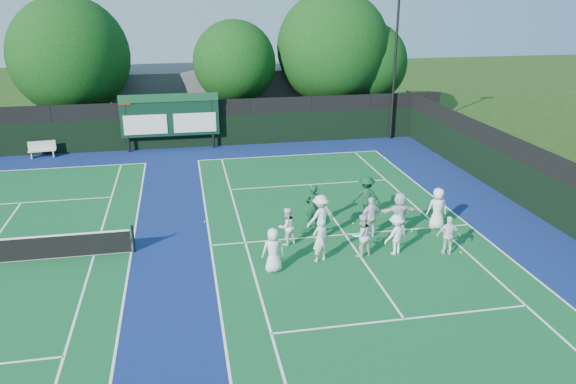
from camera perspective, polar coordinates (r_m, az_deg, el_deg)
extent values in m
plane|color=#1C390F|center=(22.36, 6.53, -5.38)|extent=(120.00, 120.00, 0.00)
cube|color=navy|center=(22.36, -9.18, -5.50)|extent=(34.00, 32.00, 0.01)
cube|color=#115528|center=(23.22, 5.80, -4.33)|extent=(10.97, 23.77, 0.00)
cube|color=white|center=(34.09, 0.16, 3.73)|extent=(10.97, 0.08, 0.00)
cube|color=white|center=(22.37, -7.86, -5.39)|extent=(0.08, 23.77, 0.00)
cube|color=white|center=(25.26, 17.84, -3.17)|extent=(0.08, 23.77, 0.00)
cube|color=white|center=(22.46, -4.36, -5.14)|extent=(0.08, 23.77, 0.00)
cube|color=white|center=(24.66, 15.03, -3.45)|extent=(0.08, 23.77, 0.00)
cube|color=white|center=(17.92, 11.71, -12.52)|extent=(8.23, 0.08, 0.00)
cube|color=white|center=(28.97, 2.24, 0.77)|extent=(8.23, 0.08, 0.00)
cube|color=white|center=(23.22, 5.80, -4.32)|extent=(0.08, 12.80, 0.00)
cube|color=white|center=(34.38, -23.41, 2.20)|extent=(10.97, 0.08, 0.00)
cube|color=white|center=(22.47, -15.62, -5.86)|extent=(0.08, 23.77, 0.00)
cube|color=white|center=(22.65, -19.09, -6.04)|extent=(0.08, 23.77, 0.00)
cube|color=white|center=(29.32, -25.49, -1.00)|extent=(8.23, 0.08, 0.00)
cube|color=black|center=(36.26, -10.20, 6.01)|extent=(34.00, 0.08, 2.00)
cube|color=black|center=(35.94, -10.34, 8.34)|extent=(34.00, 0.05, 1.00)
cube|color=black|center=(26.75, 24.70, -0.52)|extent=(0.08, 32.00, 2.00)
cube|color=black|center=(26.31, 25.17, 2.54)|extent=(0.05, 32.00, 1.00)
cylinder|color=black|center=(35.85, -16.04, 6.63)|extent=(0.16, 0.16, 3.50)
cylinder|color=black|center=(35.75, -7.68, 7.19)|extent=(0.16, 0.16, 3.50)
cube|color=black|center=(35.61, -11.92, 7.63)|extent=(6.00, 0.15, 2.60)
cube|color=#134325|center=(35.30, -12.05, 9.34)|extent=(6.00, 0.05, 0.50)
cube|color=silver|center=(35.68, -14.28, 6.65)|extent=(2.60, 0.04, 1.20)
cube|color=silver|center=(35.62, -9.44, 6.97)|extent=(2.60, 0.04, 1.20)
cube|color=maroon|center=(35.47, -16.28, 8.87)|extent=(0.70, 0.04, 0.50)
cube|color=#56565B|center=(44.10, -5.24, 10.01)|extent=(18.00, 6.00, 4.00)
cylinder|color=black|center=(37.84, 10.82, 12.71)|extent=(0.16, 0.16, 10.00)
cylinder|color=black|center=(22.24, -15.46, -4.60)|extent=(0.10, 0.10, 1.10)
cube|color=silver|center=(36.68, -23.72, 3.88)|extent=(1.59, 0.60, 0.06)
cube|color=silver|center=(36.75, -23.73, 4.38)|extent=(1.55, 0.25, 0.52)
cube|color=silver|center=(36.88, -24.61, 3.46)|extent=(0.11, 0.37, 0.41)
cube|color=silver|center=(36.60, -22.72, 3.61)|extent=(0.11, 0.37, 0.41)
cylinder|color=black|center=(40.19, -20.56, 6.87)|extent=(0.44, 0.44, 2.62)
sphere|color=#0B330D|center=(39.55, -21.30, 12.74)|extent=(7.60, 7.60, 7.60)
sphere|color=#0B330D|center=(39.83, -20.23, 11.80)|extent=(5.32, 5.32, 5.32)
cylinder|color=black|center=(39.77, -5.30, 8.03)|extent=(0.44, 0.44, 2.77)
sphere|color=#0B330D|center=(39.20, -5.46, 13.02)|extent=(5.61, 5.61, 5.61)
sphere|color=#0B330D|center=(39.63, -4.60, 12.30)|extent=(3.93, 3.93, 3.93)
cylinder|color=black|center=(40.99, 4.41, 8.40)|extent=(0.44, 0.44, 2.75)
sphere|color=#0B330D|center=(40.36, 4.58, 14.40)|extent=(7.82, 7.82, 7.82)
sphere|color=#0B330D|center=(40.89, 5.27, 13.35)|extent=(5.47, 5.47, 5.47)
cylinder|color=black|center=(41.75, 7.81, 8.29)|extent=(0.44, 0.44, 2.48)
sphere|color=#0B330D|center=(41.22, 8.03, 12.88)|extent=(5.69, 5.69, 5.69)
sphere|color=#0B330D|center=(41.77, 8.66, 12.16)|extent=(3.98, 3.98, 3.98)
sphere|color=yellow|center=(24.31, 6.64, -3.16)|extent=(0.07, 0.07, 0.07)
sphere|color=yellow|center=(22.55, 17.14, -5.87)|extent=(0.07, 0.07, 0.07)
sphere|color=yellow|center=(24.56, -8.45, -3.00)|extent=(0.07, 0.07, 0.07)
sphere|color=yellow|center=(24.99, 2.87, -2.39)|extent=(0.07, 0.07, 0.07)
sphere|color=yellow|center=(23.94, 12.47, -3.90)|extent=(0.07, 0.07, 0.07)
imported|color=white|center=(19.93, -1.51, -5.92)|extent=(0.84, 0.58, 1.64)
imported|color=white|center=(20.66, 3.28, -4.87)|extent=(0.72, 0.58, 1.71)
imported|color=silver|center=(21.20, 7.48, -4.39)|extent=(0.96, 0.84, 1.68)
imported|color=white|center=(21.58, 10.92, -4.26)|extent=(1.18, 0.93, 1.59)
imported|color=white|center=(22.05, 16.00, -4.26)|extent=(0.96, 0.56, 1.53)
imported|color=white|center=(21.98, -0.13, -3.51)|extent=(0.91, 0.83, 1.53)
imported|color=white|center=(22.48, 3.32, -2.55)|extent=(1.36, 1.07, 1.85)
imported|color=silver|center=(22.87, 8.42, -2.54)|extent=(1.07, 0.64, 1.71)
imported|color=silver|center=(23.29, 11.23, -2.15)|extent=(1.71, 0.60, 1.82)
imported|color=white|center=(24.23, 14.94, -1.63)|extent=(0.90, 0.62, 1.78)
imported|color=#103C23|center=(23.54, 2.50, -1.46)|extent=(0.78, 0.63, 1.87)
imported|color=#103C23|center=(24.73, 7.96, -0.50)|extent=(1.38, 1.00, 1.92)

